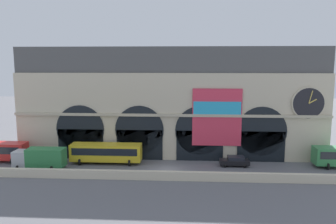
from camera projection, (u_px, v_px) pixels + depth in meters
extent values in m
plane|color=slate|center=(168.00, 170.00, 48.81)|extent=(200.00, 200.00, 0.00)
cube|color=beige|center=(166.00, 176.00, 44.55)|extent=(90.00, 0.70, 1.21)
cube|color=beige|center=(170.00, 115.00, 55.00)|extent=(50.34, 4.67, 14.01)
cube|color=#4C4C4C|center=(170.00, 60.00, 53.93)|extent=(50.34, 4.07, 4.13)
cube|color=black|center=(81.00, 144.00, 54.18)|extent=(7.45, 0.20, 4.92)
cylinder|color=black|center=(80.00, 129.00, 53.81)|extent=(7.84, 0.20, 7.84)
cube|color=black|center=(140.00, 145.00, 53.61)|extent=(7.45, 0.20, 4.92)
cylinder|color=black|center=(139.00, 130.00, 53.24)|extent=(7.84, 0.20, 7.84)
cube|color=black|center=(200.00, 146.00, 53.04)|extent=(7.45, 0.20, 4.92)
cylinder|color=black|center=(200.00, 131.00, 52.67)|extent=(7.84, 0.20, 7.84)
cube|color=black|center=(261.00, 147.00, 52.47)|extent=(7.45, 0.20, 4.92)
cylinder|color=black|center=(262.00, 131.00, 52.10)|extent=(7.84, 0.20, 7.84)
cylinder|color=beige|center=(308.00, 103.00, 50.92)|extent=(5.10, 0.25, 5.10)
cylinder|color=black|center=(309.00, 103.00, 50.81)|extent=(4.72, 0.06, 4.72)
cube|color=gold|center=(313.00, 101.00, 50.67)|extent=(1.21, 0.04, 0.78)
cube|color=gold|center=(311.00, 97.00, 50.57)|extent=(0.58, 0.04, 1.98)
cube|color=#D8334C|center=(217.00, 117.00, 52.07)|extent=(7.73, 0.12, 9.08)
cube|color=#26A5D8|center=(217.00, 109.00, 51.79)|extent=(7.42, 0.04, 2.30)
cube|color=#B6AB91|center=(169.00, 115.00, 52.49)|extent=(50.34, 0.50, 0.44)
cylinder|color=black|center=(12.00, 161.00, 51.54)|extent=(0.28, 1.00, 1.00)
cylinder|color=black|center=(20.00, 157.00, 53.76)|extent=(0.28, 1.00, 1.00)
cube|color=#ADB2B7|center=(22.00, 158.00, 49.27)|extent=(2.00, 2.30, 2.30)
cube|color=#2D7A42|center=(46.00, 157.00, 49.02)|extent=(5.50, 2.30, 2.70)
cylinder|color=black|center=(18.00, 168.00, 48.43)|extent=(0.28, 0.84, 0.84)
cylinder|color=black|center=(25.00, 164.00, 50.47)|extent=(0.28, 0.84, 0.84)
cylinder|color=black|center=(52.00, 168.00, 48.13)|extent=(0.28, 0.84, 0.84)
cylinder|color=black|center=(58.00, 164.00, 50.17)|extent=(0.28, 0.84, 0.84)
cube|color=gold|center=(106.00, 152.00, 51.71)|extent=(11.00, 2.50, 2.60)
cube|color=black|center=(104.00, 152.00, 50.40)|extent=(10.12, 0.04, 1.10)
cylinder|color=black|center=(80.00, 162.00, 51.02)|extent=(0.28, 1.00, 1.00)
cylinder|color=black|center=(84.00, 158.00, 53.24)|extent=(0.28, 1.00, 1.00)
cylinder|color=black|center=(129.00, 163.00, 50.57)|extent=(0.28, 1.00, 1.00)
cylinder|color=black|center=(132.00, 159.00, 52.79)|extent=(0.28, 1.00, 1.00)
cube|color=black|center=(234.00, 162.00, 50.51)|extent=(4.40, 1.80, 0.70)
cube|color=black|center=(236.00, 158.00, 50.40)|extent=(2.46, 1.62, 0.55)
cylinder|color=black|center=(225.00, 166.00, 49.84)|extent=(0.28, 0.60, 0.60)
cylinder|color=black|center=(224.00, 162.00, 51.44)|extent=(0.28, 0.60, 0.60)
cylinder|color=black|center=(245.00, 166.00, 49.67)|extent=(0.28, 0.60, 0.60)
cylinder|color=black|center=(243.00, 163.00, 51.27)|extent=(0.28, 0.60, 0.60)
cylinder|color=black|center=(328.00, 166.00, 48.88)|extent=(0.28, 1.00, 1.00)
cylinder|color=black|center=(322.00, 162.00, 51.10)|extent=(0.28, 1.00, 1.00)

